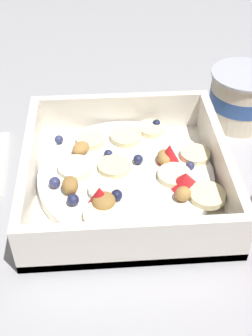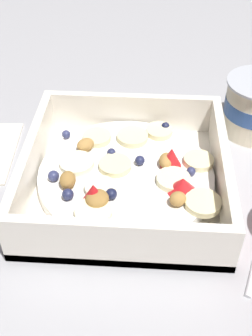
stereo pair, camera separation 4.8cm
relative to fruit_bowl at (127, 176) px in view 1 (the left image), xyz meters
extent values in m
plane|color=#9E9EA3|center=(-0.01, 0.01, -0.02)|extent=(2.40, 2.40, 0.00)
cube|color=white|center=(0.00, 0.00, -0.01)|extent=(0.22, 0.22, 0.01)
cube|color=white|center=(0.00, -0.10, 0.01)|extent=(0.22, 0.01, 0.06)
cube|color=white|center=(0.00, 0.11, 0.01)|extent=(0.22, 0.01, 0.06)
cube|color=white|center=(-0.11, 0.00, 0.01)|extent=(0.01, 0.20, 0.06)
cube|color=white|center=(0.10, 0.00, 0.01)|extent=(0.01, 0.20, 0.06)
cylinder|color=white|center=(0.00, 0.00, 0.00)|extent=(0.20, 0.20, 0.01)
cylinder|color=#F4EAB7|center=(-0.03, -0.07, 0.01)|extent=(0.05, 0.05, 0.01)
cylinder|color=beige|center=(0.08, -0.05, 0.01)|extent=(0.04, 0.04, 0.01)
cylinder|color=#F7EFC6|center=(-0.06, 0.01, 0.01)|extent=(0.05, 0.05, 0.01)
cylinder|color=beige|center=(0.08, 0.02, 0.01)|extent=(0.05, 0.05, 0.01)
cylinder|color=beige|center=(-0.01, 0.01, 0.01)|extent=(0.04, 0.04, 0.01)
cylinder|color=#F4EAB7|center=(0.05, -0.01, 0.01)|extent=(0.04, 0.04, 0.01)
cylinder|color=beige|center=(-0.04, 0.06, 0.01)|extent=(0.04, 0.04, 0.01)
cylinder|color=#F7EFC6|center=(-0.03, -0.03, 0.01)|extent=(0.05, 0.05, 0.01)
cylinder|color=beige|center=(0.00, 0.06, 0.01)|extent=(0.05, 0.05, 0.01)
cylinder|color=beige|center=(0.04, 0.07, 0.01)|extent=(0.03, 0.03, 0.01)
cone|color=red|center=(0.05, 0.02, 0.02)|extent=(0.03, 0.03, 0.02)
cone|color=red|center=(-0.03, -0.05, 0.02)|extent=(0.03, 0.03, 0.02)
cone|color=red|center=(0.06, -0.03, 0.01)|extent=(0.03, 0.03, 0.02)
sphere|color=#23284C|center=(-0.06, -0.04, 0.01)|extent=(0.01, 0.01, 0.01)
sphere|color=#191E3D|center=(0.04, 0.08, 0.01)|extent=(0.01, 0.01, 0.01)
sphere|color=#23284C|center=(-0.02, 0.03, 0.01)|extent=(0.01, 0.01, 0.01)
sphere|color=navy|center=(-0.08, -0.02, 0.01)|extent=(0.01, 0.01, 0.01)
sphere|color=navy|center=(0.07, 0.00, 0.01)|extent=(0.01, 0.01, 0.01)
sphere|color=#23284C|center=(0.01, 0.02, 0.01)|extent=(0.01, 0.01, 0.01)
sphere|color=navy|center=(0.04, 0.01, 0.01)|extent=(0.01, 0.01, 0.01)
sphere|color=navy|center=(-0.08, 0.06, 0.01)|extent=(0.01, 0.01, 0.01)
sphere|color=#191E3D|center=(-0.02, -0.04, 0.01)|extent=(0.01, 0.01, 0.01)
ellipsoid|color=olive|center=(-0.03, -0.05, 0.01)|extent=(0.03, 0.03, 0.02)
ellipsoid|color=olive|center=(-0.06, -0.02, 0.01)|extent=(0.02, 0.02, 0.02)
ellipsoid|color=#AD7F42|center=(-0.05, 0.04, 0.01)|extent=(0.03, 0.03, 0.01)
ellipsoid|color=#AD7F42|center=(0.05, -0.05, 0.01)|extent=(0.02, 0.02, 0.02)
ellipsoid|color=#AD7F42|center=(0.04, 0.02, 0.01)|extent=(0.02, 0.02, 0.01)
cylinder|color=beige|center=(0.16, 0.12, 0.02)|extent=(0.08, 0.08, 0.07)
cylinder|color=#2D5193|center=(0.16, 0.12, 0.02)|extent=(0.08, 0.08, 0.02)
cylinder|color=#B7BCC6|center=(0.16, 0.12, 0.05)|extent=(0.09, 0.09, 0.00)
camera|label=1|loc=(-0.03, -0.36, 0.33)|focal=46.14mm
camera|label=2|loc=(0.02, -0.36, 0.33)|focal=46.14mm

